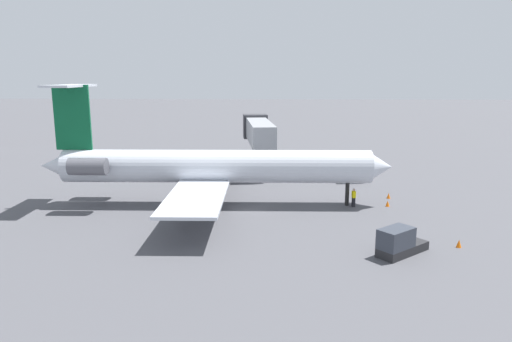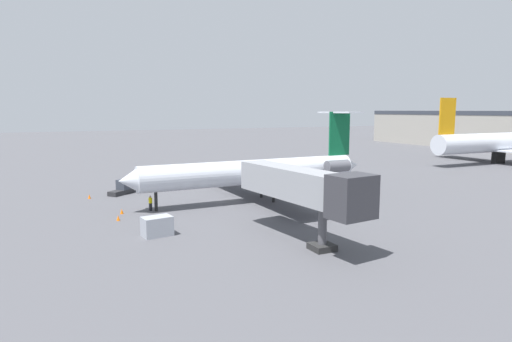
# 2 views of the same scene
# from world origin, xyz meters

# --- Properties ---
(ground_plane) EXTENTS (400.00, 400.00, 0.10)m
(ground_plane) POSITION_xyz_m (0.00, 0.00, -0.05)
(ground_plane) COLOR #4C4C51
(regional_jet) EXTENTS (24.29, 31.76, 10.82)m
(regional_jet) POSITION_xyz_m (0.83, 3.65, 3.64)
(regional_jet) COLOR silver
(regional_jet) RESTS_ON ground_plane
(jet_bridge) EXTENTS (14.98, 4.72, 6.43)m
(jet_bridge) POSITION_xyz_m (18.23, -0.24, 4.73)
(jet_bridge) COLOR gray
(jet_bridge) RESTS_ON ground_plane
(ground_crew_marshaller) EXTENTS (0.44, 0.33, 1.69)m
(ground_crew_marshaller) POSITION_xyz_m (0.71, -9.49, 0.86)
(ground_crew_marshaller) COLOR black
(ground_crew_marshaller) RESTS_ON ground_plane
(baggage_tug_lead) EXTENTS (3.66, 3.96, 1.90)m
(baggage_tug_lead) POSITION_xyz_m (-10.81, -10.59, 0.84)
(baggage_tug_lead) COLOR #262628
(baggage_tug_lead) RESTS_ON ground_plane
(cargo_container_uld) EXTENTS (1.98, 2.73, 1.73)m
(cargo_container_uld) POSITION_xyz_m (10.81, -10.96, 0.87)
(cargo_container_uld) COLOR #999EA8
(cargo_container_uld) RESTS_ON ground_plane
(traffic_cone_near) EXTENTS (0.36, 0.36, 0.55)m
(traffic_cone_near) POSITION_xyz_m (-9.21, -15.11, 0.28)
(traffic_cone_near) COLOR orange
(traffic_cone_near) RESTS_ON ground_plane
(traffic_cone_mid) EXTENTS (0.36, 0.36, 0.55)m
(traffic_cone_mid) POSITION_xyz_m (3.79, -13.35, 0.28)
(traffic_cone_mid) COLOR orange
(traffic_cone_mid) RESTS_ON ground_plane
(traffic_cone_far) EXTENTS (0.36, 0.36, 0.55)m
(traffic_cone_far) POSITION_xyz_m (0.96, -12.60, 0.28)
(traffic_cone_far) COLOR orange
(traffic_cone_far) RESTS_ON ground_plane
(parked_airliner_west_end) EXTENTS (29.54, 35.15, 13.36)m
(parked_airliner_west_end) POSITION_xyz_m (-12.78, 65.48, 4.28)
(parked_airliner_west_end) COLOR silver
(parked_airliner_west_end) RESTS_ON ground_plane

